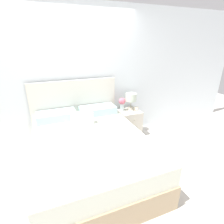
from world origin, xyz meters
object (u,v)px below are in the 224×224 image
object	(u,v)px
flower_vase	(122,103)
alarm_clock	(136,109)
nightstand	(129,123)
table_lamp	(131,98)
bed	(89,150)

from	to	relation	value
flower_vase	alarm_clock	size ratio (longest dim) A/B	3.48
flower_vase	nightstand	bearing A→B (deg)	-29.33
table_lamp	flower_vase	world-z (taller)	table_lamp
bed	alarm_clock	bearing A→B (deg)	30.84
nightstand	alarm_clock	size ratio (longest dim) A/B	7.08
table_lamp	alarm_clock	xyz separation A→B (m)	(0.08, -0.10, -0.21)
nightstand	flower_vase	distance (m)	0.49
flower_vase	alarm_clock	world-z (taller)	flower_vase
bed	flower_vase	size ratio (longest dim) A/B	7.65
alarm_clock	nightstand	bearing A→B (deg)	166.13
nightstand	flower_vase	xyz separation A→B (m)	(-0.14, 0.08, 0.46)
flower_vase	table_lamp	bearing A→B (deg)	-5.22
flower_vase	alarm_clock	xyz separation A→B (m)	(0.28, -0.11, -0.13)
bed	nightstand	distance (m)	1.34
bed	table_lamp	size ratio (longest dim) A/B	5.92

